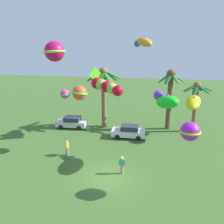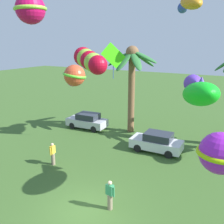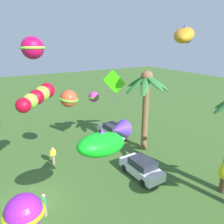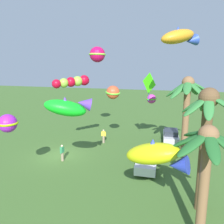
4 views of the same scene
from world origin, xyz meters
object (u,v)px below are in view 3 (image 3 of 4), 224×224
Objects in this scene: parked_car_1 at (142,167)px; kite_fish_5 at (184,35)px; kite_diamond_0 at (114,82)px; palm_tree_0 at (146,92)px; kite_ball_6 at (24,212)px; kite_ball_7 at (94,97)px; kite_ball_2 at (69,99)px; parked_car_0 at (112,130)px; kite_ball_3 at (33,48)px; spectator_1 at (53,155)px; kite_tube_8 at (38,96)px; spectator_0 at (44,205)px; kite_fish_1 at (105,141)px.

kite_fish_5 is at bearing 59.72° from parked_car_1.
palm_tree_0 is at bearing 91.27° from kite_diamond_0.
parked_car_1 is (3.69, -3.19, -5.10)m from palm_tree_0.
kite_ball_6 is 0.99× the size of kite_ball_7.
kite_ball_2 is at bearing -95.49° from palm_tree_0.
kite_ball_7 is (0.30, -2.36, 4.30)m from parked_car_0.
parked_car_0 is 12.53m from kite_ball_3.
kite_diamond_0 reaches higher than kite_ball_2.
parked_car_0 is 4.92m from kite_ball_7.
kite_ball_6 is (8.83, -9.06, -2.34)m from kite_diamond_0.
kite_ball_2 is (-0.79, -3.80, -1.10)m from kite_diamond_0.
kite_tube_8 is (4.29, -1.65, 6.53)m from spectator_1.
spectator_0 is at bearing -50.24° from parked_car_0.
kite_tube_8 reaches higher than kite_ball_7.
kite_fish_5 is 1.89× the size of kite_ball_7.
kite_fish_5 is (4.92, -1.09, 4.98)m from palm_tree_0.
palm_tree_0 is 2.00× the size of parked_car_1.
spectator_0 is 0.73× the size of kite_ball_2.
parked_car_0 is 1.82× the size of kite_ball_2.
spectator_0 is (4.03, -11.06, -5.04)m from palm_tree_0.
parked_car_1 is 7.82m from spectator_1.
spectator_1 is at bearing -134.23° from parked_car_1.
kite_fish_1 is at bearing 20.65° from kite_tube_8.
parked_car_0 is at bearing 138.85° from kite_ball_6.
kite_ball_3 is at bearing -174.49° from kite_fish_1.
kite_fish_5 is (-2.50, 7.51, 4.90)m from kite_fish_1.
parked_car_1 is 11.55m from kite_ball_6.
kite_fish_5 is (9.02, 0.20, 10.08)m from parked_car_0.
kite_fish_1 is 9.31m from kite_fish_5.
spectator_1 is (-1.76, -8.79, -5.04)m from palm_tree_0.
kite_ball_3 reaches higher than kite_diamond_0.
kite_tube_8 is at bearing -70.31° from kite_diamond_0.
kite_ball_3 reaches higher than kite_ball_7.
kite_ball_3 reaches higher than kite_fish_1.
spectator_0 is at bearing -14.40° from kite_ball_3.
kite_diamond_0 reaches higher than parked_car_0.
kite_fish_5 is at bearing 84.91° from spectator_0.
kite_tube_8 is (4.56, -0.93, -2.63)m from kite_ball_3.
parked_car_1 is 8.37m from kite_fish_1.
kite_ball_2 reaches higher than spectator_0.
kite_fish_1 is (9.18, 0.20, 5.12)m from spectator_1.
parked_car_0 is at bearing 104.14° from kite_ball_3.
kite_tube_8 is at bearing -99.11° from parked_car_1.
kite_ball_7 is (-3.80, -3.65, -0.80)m from palm_tree_0.
kite_ball_6 is (13.01, -11.37, 4.07)m from parked_car_0.
kite_ball_7 is at bearing 111.65° from spectator_1.
palm_tree_0 is 4.89× the size of kite_ball_7.
spectator_1 is at bearing -109.49° from kite_diamond_0.
spectator_0 and spectator_1 have the same top height.
spectator_1 is 10.52m from kite_fish_1.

